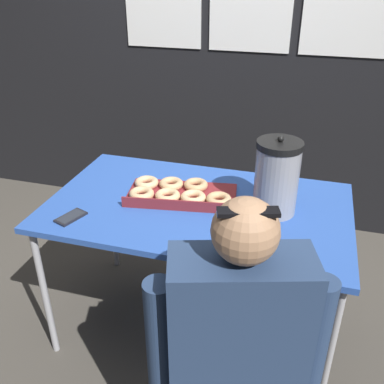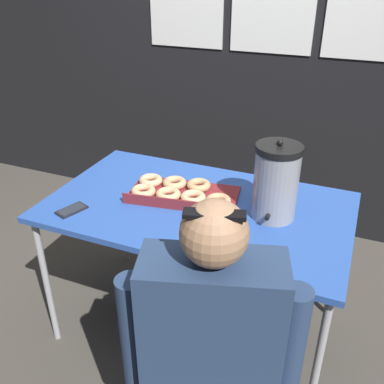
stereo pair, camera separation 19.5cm
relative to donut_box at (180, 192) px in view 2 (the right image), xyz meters
name	(u,v)px [view 2 (the right image)]	position (x,y,z in m)	size (l,w,h in m)	color
ground_plane	(197,325)	(0.11, -0.04, -0.78)	(12.00, 12.00, 0.00)	#4C473F
back_wall	(273,30)	(0.11, 1.23, 0.58)	(6.00, 0.11, 2.71)	black
folding_table	(197,213)	(0.11, -0.04, -0.07)	(1.38, 0.82, 0.76)	#2D56B2
donut_box	(180,192)	(0.00, 0.00, 0.00)	(0.55, 0.34, 0.05)	maroon
coffee_urn	(276,182)	(0.45, 0.00, 0.14)	(0.20, 0.22, 0.36)	#939399
cell_phone	(72,210)	(-0.39, -0.31, -0.02)	(0.11, 0.15, 0.01)	black
person_seated	(210,369)	(0.42, -0.71, -0.22)	(0.56, 0.33, 1.20)	#33332D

